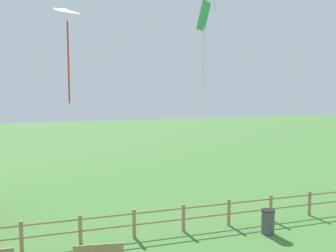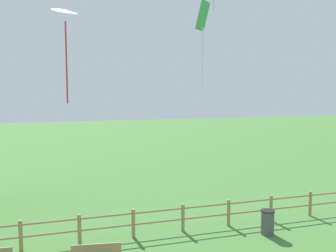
# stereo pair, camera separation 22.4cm
# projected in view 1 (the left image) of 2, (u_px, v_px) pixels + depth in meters

# --- Properties ---
(wooden_fence) EXTENTS (20.42, 0.14, 1.12)m
(wooden_fence) POSITION_uv_depth(u_px,v_px,m) (184.00, 216.00, 15.01)
(wooden_fence) COLOR #9E7F56
(wooden_fence) RESTS_ON ground_plane
(trash_bin) EXTENTS (0.55, 0.55, 0.97)m
(trash_bin) POSITION_uv_depth(u_px,v_px,m) (268.00, 222.00, 14.76)
(trash_bin) COLOR #4C4C51
(trash_bin) RESTS_ON ground_plane
(kite_white_delta) EXTENTS (1.02, 1.01, 2.91)m
(kite_white_delta) POSITION_uv_depth(u_px,v_px,m) (67.00, 18.00, 11.08)
(kite_white_delta) COLOR white
(kite_green_diamond) EXTENTS (0.72, 0.72, 3.11)m
(kite_green_diamond) POSITION_uv_depth(u_px,v_px,m) (204.00, 27.00, 13.51)
(kite_green_diamond) COLOR green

